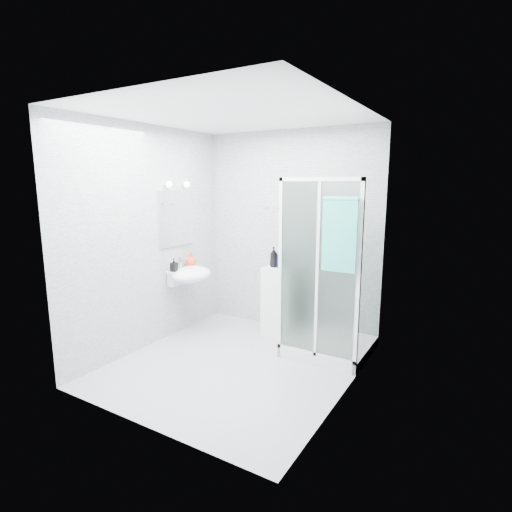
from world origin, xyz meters
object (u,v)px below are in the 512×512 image
Objects in this scene: wall_basin at (190,274)px; soap_dispenser_orange at (191,259)px; hand_towel at (340,233)px; storage_cabinet at (280,301)px; shampoo_bottle_a at (274,257)px; shower_enclosure at (321,316)px; shampoo_bottle_b at (283,258)px; soap_dispenser_black at (174,265)px.

wall_basin is 0.25m from soap_dispenser_orange.
hand_towel is 2.16m from soap_dispenser_orange.
wall_basin is 0.63× the size of storage_cabinet.
shampoo_bottle_a is at bearing 30.36° from wall_basin.
shower_enclosure reaches higher than wall_basin.
hand_towel is 3.98× the size of soap_dispenser_orange.
shower_enclosure is at bearing -21.98° from shampoo_bottle_b.
shampoo_bottle_a reaches higher than shampoo_bottle_b.
soap_dispenser_black is (-1.12, -0.76, -0.08)m from shampoo_bottle_b.
shampoo_bottle_a is 0.12m from shampoo_bottle_b.
soap_dispenser_black is at bearing -177.09° from hand_towel.
storage_cabinet is at bearing 159.15° from shower_enclosure.
shampoo_bottle_a is (-0.74, 0.22, 0.58)m from shower_enclosure.
shower_enclosure is 2.72× the size of hand_towel.
storage_cabinet is (-0.66, 0.25, -0.00)m from shower_enclosure.
shower_enclosure reaches higher than soap_dispenser_black.
shampoo_bottle_a reaches higher than soap_dispenser_orange.
hand_towel is 2.90× the size of shampoo_bottle_b.
storage_cabinet is 1.22× the size of hand_towel.
shower_enclosure reaches higher than hand_towel.
hand_towel is (1.97, -0.09, 0.67)m from wall_basin.
shampoo_bottle_b is at bearing 19.81° from soap_dispenser_orange.
soap_dispenser_orange is (-1.76, -0.16, 0.51)m from shower_enclosure.
wall_basin reaches higher than storage_cabinet.
shampoo_bottle_a is 1.09m from soap_dispenser_orange.
wall_basin is (-1.66, -0.32, 0.35)m from shower_enclosure.
storage_cabinet is at bearing 29.59° from wall_basin.
soap_dispenser_black is at bearing -144.13° from shampoo_bottle_a.
soap_dispenser_orange is (-0.11, 0.16, 0.16)m from wall_basin.
hand_towel is at bearing -2.47° from wall_basin.
soap_dispenser_orange is (-2.08, 0.24, -0.51)m from hand_towel.
shampoo_bottle_b is at bearing 15.51° from shampoo_bottle_a.
wall_basin is 1.09m from shampoo_bottle_a.
shower_enclosure is at bearing -17.96° from storage_cabinet.
shower_enclosure is 0.96m from shampoo_bottle_a.
hand_towel is 1.30m from shampoo_bottle_a.
shower_enclosure is 12.24× the size of soap_dispenser_black.
wall_basin is at bearing 177.53° from hand_towel.
shampoo_bottle_b is at bearing 145.29° from hand_towel.
wall_basin is at bearing -55.64° from soap_dispenser_orange.
hand_towel reaches higher than soap_dispenser_black.
hand_towel is (0.32, -0.40, 1.02)m from shower_enclosure.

